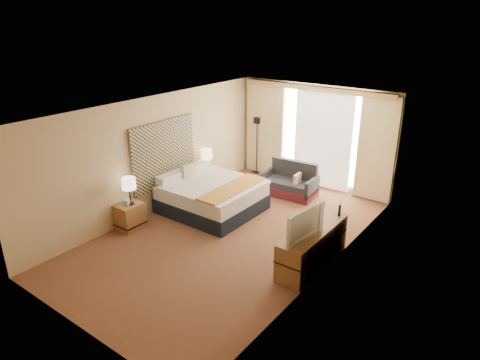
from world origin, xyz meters
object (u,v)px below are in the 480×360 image
Objects in this scene: floor_lamp at (257,134)px; desk_chair at (332,225)px; nightstand_left at (130,216)px; loveseat at (290,184)px; television at (301,223)px; nightstand_right at (208,181)px; bed at (212,196)px; media_dresser at (313,247)px; lamp_right at (207,154)px; lamp_left at (129,184)px.

floor_lamp is 1.71× the size of desk_chair.
nightstand_left is 4.14m from desk_chair.
loveseat is 1.41× the size of television.
nightstand_right is 0.28× the size of bed.
nightstand_right is 0.59× the size of desk_chair.
floor_lamp reaches higher than media_dresser.
loveseat is 1.46× the size of desk_chair.
bed is 2.09m from loveseat.
media_dresser is 1.87× the size of television.
desk_chair is 1.38m from television.
media_dresser is at bearing -56.25° from loveseat.
nightstand_right is (0.00, 2.50, 0.00)m from nightstand_left.
floor_lamp reaches higher than nightstand_right.
nightstand_right is at bearing 79.19° from lamp_right.
nightstand_right is at bearing 91.27° from lamp_left.
bed is at bearing -121.57° from loveseat.
media_dresser reaches higher than nightstand_right.
nightstand_left is at bearing -120.61° from loveseat.
floor_lamp is at bearing 83.39° from lamp_right.
nightstand_right is 2.58m from lamp_left.
television is (3.44, -3.70, -0.14)m from floor_lamp.
television is at bearing -113.04° from desk_chair.
nightstand_left is 0.57× the size of television.
floor_lamp is at bearing 87.19° from nightstand_left.
loveseat is 2.50m from desk_chair.
lamp_right is at bearing 148.70° from desk_chair.
bed is 3.09m from television.
nightstand_left is 0.94× the size of lamp_left.
nightstand_right is at bearing 148.53° from desk_chair.
desk_chair is 1.58× the size of lamp_left.
nightstand_right is at bearing -96.58° from floor_lamp.
lamp_left is at bearing -164.23° from media_dresser.
desk_chair is at bearing 27.51° from nightstand_left.
television is (-0.05, -0.40, 0.63)m from media_dresser.
television is (-0.02, -1.26, 0.56)m from desk_chair.
bed is 1.30m from lamp_right.
nightstand_left is 0.41× the size of loveseat.
floor_lamp is at bearing 122.42° from desk_chair.
desk_chair is at bearing 4.38° from bed.
nightstand_right is 0.41× the size of loveseat.
nightstand_left is 3.96m from loveseat.
media_dresser is at bearing -12.49° from bed.
lamp_right reaches higher than loveseat.
nightstand_left is at bearing -164.16° from media_dresser.
desk_chair is at bearing -44.73° from loveseat.
television reaches higher than nightstand_left.
television is (1.87, -2.89, 0.71)m from loveseat.
media_dresser is 0.90× the size of bed.
loveseat reaches higher than media_dresser.
loveseat is (0.97, 1.85, -0.09)m from bed.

